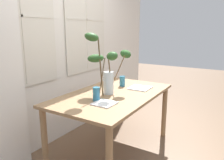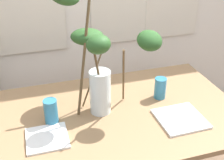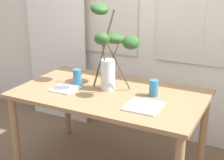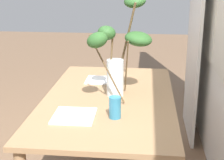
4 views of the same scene
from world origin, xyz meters
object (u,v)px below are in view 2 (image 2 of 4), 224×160
dining_table (109,126)px  vase_with_branches (97,54)px  drinking_glass_blue_left (51,112)px  plate_square_right (180,119)px  drinking_glass_blue_right (160,88)px  plate_square_left (47,138)px

dining_table → vase_with_branches: size_ratio=2.15×
dining_table → drinking_glass_blue_left: drinking_glass_blue_left is taller
dining_table → plate_square_right: 0.43m
plate_square_right → drinking_glass_blue_right: bearing=92.9°
dining_table → plate_square_right: bearing=-25.3°
vase_with_branches → drinking_glass_blue_left: vase_with_branches is taller
dining_table → plate_square_right: size_ratio=6.14×
dining_table → drinking_glass_blue_left: size_ratio=10.63×
vase_with_branches → plate_square_right: 0.60m
drinking_glass_blue_right → plate_square_right: (0.01, -0.26, -0.06)m
drinking_glass_blue_right → plate_square_left: drinking_glass_blue_right is taller
vase_with_branches → drinking_glass_blue_right: size_ratio=5.35×
vase_with_branches → drinking_glass_blue_left: bearing=-166.0°
drinking_glass_blue_left → plate_square_left: (-0.04, -0.13, -0.07)m
dining_table → vase_with_branches: (-0.04, 0.08, 0.45)m
drinking_glass_blue_left → vase_with_branches: bearing=14.0°
vase_with_branches → plate_square_right: vase_with_branches is taller
vase_with_branches → plate_square_right: size_ratio=2.85×
vase_with_branches → plate_square_right: (0.42, -0.26, -0.35)m
drinking_glass_blue_right → drinking_glass_blue_left: bearing=-174.5°
plate_square_left → plate_square_right: (0.75, -0.05, 0.00)m
drinking_glass_blue_left → plate_square_left: 0.16m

